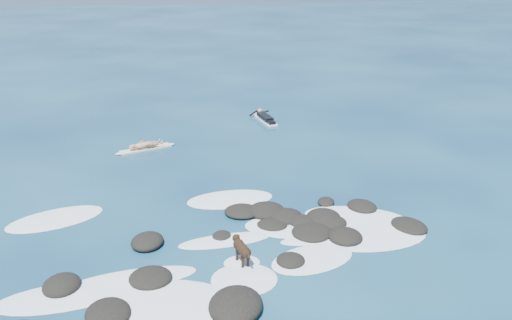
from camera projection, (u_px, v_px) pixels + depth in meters
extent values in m
plane|color=#0A2642|center=(241.00, 228.00, 19.08)|extent=(160.00, 160.00, 0.00)
ellipsoid|color=black|center=(151.00, 278.00, 16.06)|extent=(1.33, 1.32, 0.39)
ellipsoid|color=black|center=(236.00, 305.00, 14.74)|extent=(1.82, 2.03, 0.58)
ellipsoid|color=black|center=(329.00, 223.00, 19.30)|extent=(1.29, 1.20, 0.34)
ellipsoid|color=black|center=(362.00, 207.00, 20.47)|extent=(1.35, 1.44, 0.37)
ellipsoid|color=black|center=(62.00, 285.00, 15.67)|extent=(1.21, 1.33, 0.45)
ellipsoid|color=black|center=(147.00, 242.00, 18.00)|extent=(1.29, 1.42, 0.43)
ellipsoid|color=black|center=(312.00, 232.00, 18.64)|extent=(1.68, 1.71, 0.35)
ellipsoid|color=black|center=(286.00, 217.00, 19.70)|extent=(1.52, 1.57, 0.38)
ellipsoid|color=black|center=(323.00, 218.00, 19.60)|extent=(1.55, 1.64, 0.43)
ellipsoid|color=black|center=(266.00, 211.00, 20.13)|extent=(1.59, 1.62, 0.42)
ellipsoid|color=black|center=(291.00, 261.00, 16.98)|extent=(0.99, 1.04, 0.30)
ellipsoid|color=black|center=(222.00, 236.00, 18.48)|extent=(0.83, 0.91, 0.20)
ellipsoid|color=black|center=(272.00, 225.00, 19.17)|extent=(1.32, 1.25, 0.28)
ellipsoid|color=black|center=(345.00, 237.00, 18.32)|extent=(1.29, 1.36, 0.42)
ellipsoid|color=black|center=(108.00, 313.00, 14.52)|extent=(1.33, 1.51, 0.35)
ellipsoid|color=black|center=(409.00, 226.00, 19.10)|extent=(1.44, 1.63, 0.29)
ellipsoid|color=black|center=(326.00, 202.00, 20.91)|extent=(0.86, 0.95, 0.26)
ellipsoid|color=black|center=(242.00, 211.00, 20.11)|extent=(1.40, 1.34, 0.34)
ellipsoid|color=black|center=(303.00, 222.00, 19.36)|extent=(1.24, 1.22, 0.33)
ellipsoid|color=white|center=(230.00, 199.00, 21.25)|extent=(3.40, 1.94, 0.12)
ellipsoid|color=white|center=(175.00, 303.00, 15.08)|extent=(4.35, 3.35, 0.12)
ellipsoid|color=white|center=(334.00, 237.00, 18.53)|extent=(3.72, 1.20, 0.12)
ellipsoid|color=white|center=(372.00, 236.00, 18.57)|extent=(3.78, 2.25, 0.12)
ellipsoid|color=white|center=(290.00, 227.00, 19.14)|extent=(3.39, 2.40, 0.12)
ellipsoid|color=white|center=(55.00, 219.00, 19.72)|extent=(3.69, 2.76, 0.12)
ellipsoid|color=white|center=(133.00, 279.00, 16.15)|extent=(3.81, 1.52, 0.12)
ellipsoid|color=white|center=(244.00, 279.00, 16.14)|extent=(2.00, 1.84, 0.12)
ellipsoid|color=white|center=(313.00, 259.00, 17.21)|extent=(3.12, 2.41, 0.12)
ellipsoid|color=white|center=(356.00, 217.00, 19.84)|extent=(3.99, 2.87, 0.12)
ellipsoid|color=white|center=(64.00, 297.00, 15.33)|extent=(3.81, 1.89, 0.12)
ellipsoid|color=white|center=(225.00, 241.00, 18.27)|extent=(3.15, 1.25, 0.12)
ellipsoid|color=white|center=(242.00, 263.00, 16.98)|extent=(1.10, 0.90, 0.12)
cube|color=beige|center=(146.00, 149.00, 26.46)|extent=(2.43, 1.36, 0.08)
ellipsoid|color=beige|center=(170.00, 144.00, 27.04)|extent=(0.55, 0.43, 0.09)
ellipsoid|color=beige|center=(120.00, 153.00, 25.87)|extent=(0.55, 0.43, 0.09)
imported|color=tan|center=(144.00, 132.00, 26.17)|extent=(0.56, 0.67, 1.57)
cube|color=white|center=(265.00, 120.00, 30.83)|extent=(0.97, 2.43, 0.09)
ellipsoid|color=white|center=(258.00, 114.00, 31.87)|extent=(0.38, 0.56, 0.09)
cube|color=black|center=(265.00, 117.00, 30.77)|extent=(0.69, 1.51, 0.24)
sphere|color=tan|center=(260.00, 111.00, 31.47)|extent=(0.29, 0.29, 0.25)
cylinder|color=black|center=(254.00, 113.00, 31.56)|extent=(0.55, 0.41, 0.27)
cylinder|color=black|center=(264.00, 112.00, 31.76)|extent=(0.60, 0.22, 0.27)
cube|color=black|center=(271.00, 122.00, 30.07)|extent=(0.47, 0.65, 0.15)
cylinder|color=black|center=(242.00, 249.00, 16.70)|extent=(0.46, 0.70, 0.31)
sphere|color=black|center=(239.00, 244.00, 16.95)|extent=(0.40, 0.40, 0.33)
sphere|color=black|center=(246.00, 253.00, 16.45)|extent=(0.36, 0.36, 0.30)
sphere|color=black|center=(236.00, 238.00, 17.07)|extent=(0.28, 0.28, 0.23)
cone|color=black|center=(234.00, 237.00, 17.20)|extent=(0.15, 0.17, 0.12)
cone|color=black|center=(234.00, 236.00, 17.01)|extent=(0.12, 0.10, 0.11)
cone|color=black|center=(238.00, 235.00, 17.05)|extent=(0.12, 0.10, 0.11)
cylinder|color=black|center=(237.00, 256.00, 16.98)|extent=(0.09, 0.09, 0.42)
cylinder|color=black|center=(242.00, 255.00, 17.04)|extent=(0.09, 0.09, 0.42)
cylinder|color=black|center=(243.00, 263.00, 16.60)|extent=(0.09, 0.09, 0.42)
cylinder|color=black|center=(248.00, 262.00, 16.66)|extent=(0.09, 0.09, 0.42)
cylinder|color=black|center=(248.00, 254.00, 16.31)|extent=(0.13, 0.31, 0.18)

